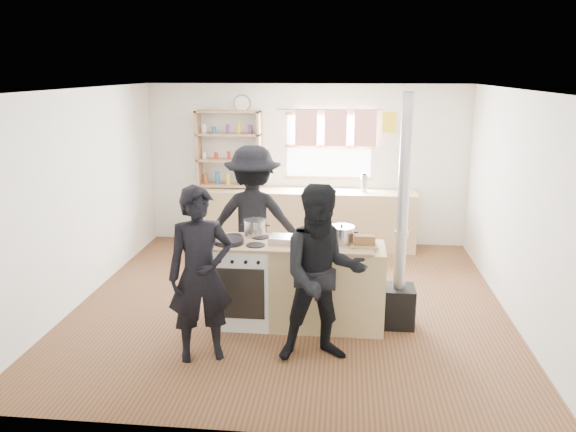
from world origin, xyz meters
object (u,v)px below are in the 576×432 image
object	(u,v)px
thermos	(364,183)
person_near_right	(323,275)
skillet_greens	(229,241)
flue_heater	(400,268)
bread_board	(364,242)
person_near_left	(201,275)
stockpot_stove	(255,228)
cooking_island	(299,283)
stockpot_counter	(341,235)
roast_tray	(286,239)
person_far	(253,220)

from	to	relation	value
thermos	person_near_right	size ratio (longest dim) A/B	0.16
skillet_greens	flue_heater	world-z (taller)	flue_heater
flue_heater	bread_board	bearing A→B (deg)	-161.44
bread_board	person_near_left	distance (m)	1.73
bread_board	person_near_left	xyz separation A→B (m)	(-1.54, -0.77, -0.14)
stockpot_stove	skillet_greens	bearing A→B (deg)	-125.31
flue_heater	person_near_left	xyz separation A→B (m)	(-1.93, -0.90, 0.18)
stockpot_stove	person_near_right	bearing A→B (deg)	-50.52
cooking_island	stockpot_counter	size ratio (longest dim) A/B	7.20
stockpot_stove	bread_board	size ratio (longest dim) A/B	0.88
roast_tray	person_far	distance (m)	1.05
skillet_greens	roast_tray	distance (m)	0.60
person_far	thermos	bearing A→B (deg)	-130.42
person_near_left	person_near_right	distance (m)	1.14
cooking_island	skillet_greens	world-z (taller)	skillet_greens
flue_heater	thermos	bearing A→B (deg)	96.55
flue_heater	person_far	size ratio (longest dim) A/B	1.36
thermos	roast_tray	size ratio (longest dim) A/B	0.74
thermos	person_near_right	distance (m)	3.54
person_near_left	person_near_right	bearing A→B (deg)	-16.04
skillet_greens	roast_tray	size ratio (longest dim) A/B	1.24
person_near_left	stockpot_counter	bearing A→B (deg)	12.83
skillet_greens	person_near_left	distance (m)	0.74
skillet_greens	stockpot_stove	bearing A→B (deg)	54.69
flue_heater	person_near_right	size ratio (longest dim) A/B	1.46
stockpot_stove	person_near_left	distance (m)	1.12
person_far	flue_heater	bearing A→B (deg)	150.36
bread_board	person_far	xyz separation A→B (m)	(-1.33, 0.97, -0.06)
stockpot_counter	person_near_right	world-z (taller)	person_near_right
stockpot_stove	bread_board	xyz separation A→B (m)	(1.19, -0.28, -0.04)
skillet_greens	person_near_right	bearing A→B (deg)	-31.82
flue_heater	person_near_left	world-z (taller)	flue_heater
skillet_greens	flue_heater	xyz separation A→B (m)	(1.80, 0.17, -0.29)
thermos	skillet_greens	world-z (taller)	thermos
stockpot_stove	person_near_left	size ratio (longest dim) A/B	0.15
cooking_island	bread_board	size ratio (longest dim) A/B	6.88
flue_heater	person_near_right	xyz separation A→B (m)	(-0.79, -0.80, 0.19)
thermos	stockpot_counter	world-z (taller)	thermos
bread_board	person_far	size ratio (longest dim) A/B	0.16
person_near_right	roast_tray	bearing A→B (deg)	107.74
cooking_island	stockpot_stove	distance (m)	0.78
roast_tray	thermos	bearing A→B (deg)	72.08
thermos	skillet_greens	bearing A→B (deg)	-117.43
stockpot_stove	flue_heater	size ratio (longest dim) A/B	0.10
stockpot_counter	person_far	xyz separation A→B (m)	(-1.09, 0.88, -0.11)
cooking_island	roast_tray	distance (m)	0.52
stockpot_counter	flue_heater	world-z (taller)	flue_heater
skillet_greens	stockpot_counter	xyz separation A→B (m)	(1.18, 0.14, 0.06)
roast_tray	stockpot_counter	size ratio (longest dim) A/B	1.31
skillet_greens	person_near_left	bearing A→B (deg)	-99.88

